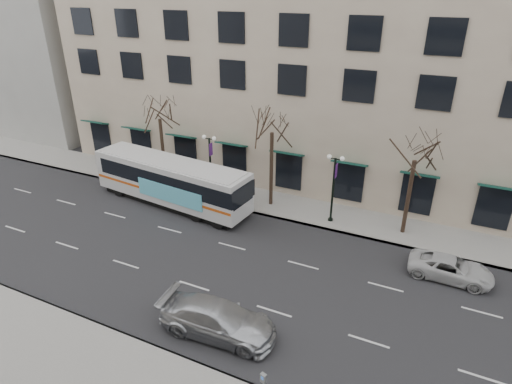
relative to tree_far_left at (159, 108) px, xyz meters
The scene contains 13 objects.
ground 14.91m from the tree_far_left, 41.35° to the right, with size 160.00×160.00×0.00m, color black.
sidewalk_far 16.40m from the tree_far_left, ahead, with size 80.00×4.00×0.15m, color gray.
building_hotel 15.52m from the tree_far_left, 56.75° to the left, with size 40.00×20.00×24.00m, color tan.
building_far_upblock 31.40m from the tree_far_left, 156.46° to the left, with size 28.00×20.00×28.00m, color #999993.
tree_far_left is the anchor object (origin of this frame).
tree_far_mid 10.00m from the tree_far_left, ahead, with size 3.60×3.60×8.55m.
tree_far_right 20.00m from the tree_far_left, ahead, with size 3.60×3.60×8.06m.
lamp_post_left 6.29m from the tree_far_left, ahead, with size 1.22×0.45×5.21m.
lamp_post_right 15.48m from the tree_far_left, ahead, with size 1.22×0.45×5.21m.
city_bus 6.32m from the tree_far_left, 45.76° to the right, with size 13.65×4.39×3.64m.
silver_car 19.83m from the tree_far_left, 46.27° to the right, with size 2.39×5.88×1.71m, color #B7BAC0.
white_pickup 24.33m from the tree_far_left, ahead, with size 2.18×4.73×1.31m, color silver.
pay_station 23.84m from the tree_far_left, 44.07° to the right, with size 0.28×0.22×1.15m.
Camera 1 is at (11.65, -18.69, 15.60)m, focal length 30.00 mm.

